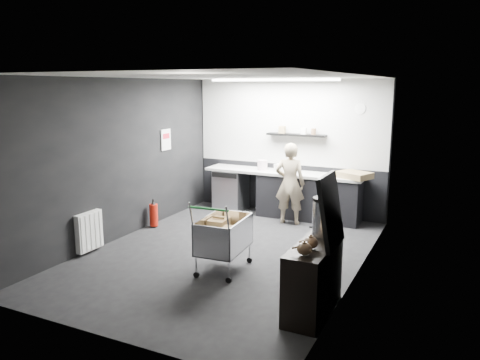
% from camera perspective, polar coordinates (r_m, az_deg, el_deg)
% --- Properties ---
extents(floor, '(5.50, 5.50, 0.00)m').
position_cam_1_polar(floor, '(7.39, -1.64, -8.92)').
color(floor, black).
rests_on(floor, ground).
extents(ceiling, '(5.50, 5.50, 0.00)m').
position_cam_1_polar(ceiling, '(6.93, -1.77, 12.51)').
color(ceiling, silver).
rests_on(ceiling, wall_back).
extents(wall_back, '(5.50, 0.00, 5.50)m').
position_cam_1_polar(wall_back, '(9.53, 5.96, 4.02)').
color(wall_back, black).
rests_on(wall_back, floor).
extents(wall_front, '(5.50, 0.00, 5.50)m').
position_cam_1_polar(wall_front, '(4.82, -16.99, -3.72)').
color(wall_front, black).
rests_on(wall_front, floor).
extents(wall_left, '(0.00, 5.50, 5.50)m').
position_cam_1_polar(wall_left, '(8.14, -14.31, 2.46)').
color(wall_left, black).
rests_on(wall_left, floor).
extents(wall_right, '(0.00, 5.50, 5.50)m').
position_cam_1_polar(wall_right, '(6.38, 14.45, 0.05)').
color(wall_right, black).
rests_on(wall_right, floor).
extents(kitchen_wall_panel, '(3.95, 0.02, 1.70)m').
position_cam_1_polar(kitchen_wall_panel, '(9.46, 5.98, 7.01)').
color(kitchen_wall_panel, beige).
rests_on(kitchen_wall_panel, wall_back).
extents(dado_panel, '(3.95, 0.02, 1.00)m').
position_cam_1_polar(dado_panel, '(9.66, 5.81, -1.00)').
color(dado_panel, black).
rests_on(dado_panel, wall_back).
extents(floating_shelf, '(1.20, 0.22, 0.04)m').
position_cam_1_polar(floating_shelf, '(9.31, 6.88, 5.50)').
color(floating_shelf, black).
rests_on(floating_shelf, wall_back).
extents(wall_clock, '(0.20, 0.03, 0.20)m').
position_cam_1_polar(wall_clock, '(9.05, 14.45, 8.42)').
color(wall_clock, white).
rests_on(wall_clock, wall_back).
extents(poster, '(0.02, 0.30, 0.40)m').
position_cam_1_polar(poster, '(9.13, -9.03, 4.88)').
color(poster, white).
rests_on(poster, wall_left).
extents(poster_red_band, '(0.02, 0.22, 0.10)m').
position_cam_1_polar(poster_red_band, '(9.12, -9.02, 5.31)').
color(poster_red_band, red).
rests_on(poster_red_band, poster).
extents(radiator, '(0.10, 0.50, 0.60)m').
position_cam_1_polar(radiator, '(7.67, -17.92, -5.96)').
color(radiator, white).
rests_on(radiator, wall_left).
extents(ceiling_strip, '(2.40, 0.20, 0.04)m').
position_cam_1_polar(ceiling_strip, '(8.61, 4.05, 12.07)').
color(ceiling_strip, white).
rests_on(ceiling_strip, ceiling).
extents(prep_counter, '(3.20, 0.61, 0.90)m').
position_cam_1_polar(prep_counter, '(9.34, 5.94, -1.70)').
color(prep_counter, black).
rests_on(prep_counter, floor).
extents(person, '(0.61, 0.45, 1.54)m').
position_cam_1_polar(person, '(8.80, 6.10, -0.44)').
color(person, beige).
rests_on(person, floor).
extents(shopping_cart, '(0.62, 0.97, 1.03)m').
position_cam_1_polar(shopping_cart, '(6.59, -2.02, -6.93)').
color(shopping_cart, silver).
rests_on(shopping_cart, floor).
extents(sideboard, '(0.46, 1.08, 1.62)m').
position_cam_1_polar(sideboard, '(5.49, 9.13, -10.64)').
color(sideboard, black).
rests_on(sideboard, floor).
extents(fire_extinguisher, '(0.15, 0.15, 0.50)m').
position_cam_1_polar(fire_extinguisher, '(8.78, -10.48, -4.12)').
color(fire_extinguisher, '#B1190B').
rests_on(fire_extinguisher, floor).
extents(cardboard_box, '(0.70, 0.63, 0.11)m').
position_cam_1_polar(cardboard_box, '(8.85, 13.75, 0.60)').
color(cardboard_box, olive).
rests_on(cardboard_box, prep_counter).
extents(pink_tub, '(0.20, 0.20, 0.20)m').
position_cam_1_polar(pink_tub, '(9.43, 2.76, 1.83)').
color(pink_tub, silver).
rests_on(pink_tub, prep_counter).
extents(white_container, '(0.20, 0.18, 0.15)m').
position_cam_1_polar(white_container, '(9.25, 4.81, 1.48)').
color(white_container, white).
rests_on(white_container, prep_counter).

